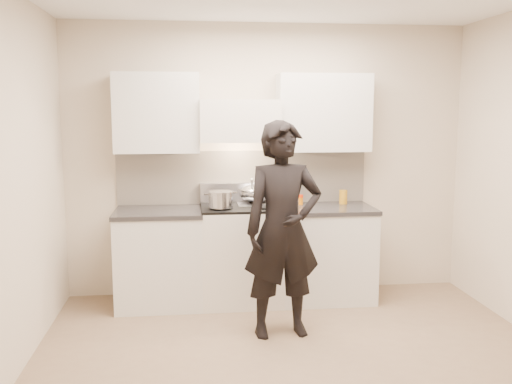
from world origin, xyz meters
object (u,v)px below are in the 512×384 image
Objects in this scene: utensil_crock at (283,194)px; stove at (241,253)px; counter_right at (325,252)px; wok at (255,193)px; person at (283,230)px.

stove is at bearing -153.42° from utensil_crock.
counter_right is 2.84× the size of utensil_crock.
wok is 0.32m from utensil_crock.
utensil_crock is at bearing 19.88° from wok.
wok is 1.00m from person.
wok is (0.15, 0.12, 0.57)m from stove.
utensil_crock is (0.30, 0.11, -0.03)m from wok.
person reaches higher than wok.
utensil_crock reaches higher than wok.
counter_right is 2.26× the size of wok.
person is (-0.56, -0.86, 0.43)m from counter_right.
person is at bearing -123.12° from counter_right.
stove is at bearing -142.30° from wok.
stove reaches higher than counter_right.
utensil_crock is at bearing 149.37° from counter_right.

